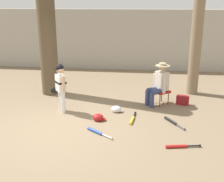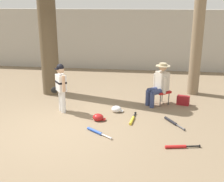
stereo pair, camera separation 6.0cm
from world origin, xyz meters
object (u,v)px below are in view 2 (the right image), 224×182
object	(u,v)px
handbag_beside_stool	(183,100)
batting_helmet_red	(98,117)
bat_yellow_trainer	(132,120)
bat_red_barrel	(178,147)
bat_black_composite	(172,122)
batting_helmet_white	(116,109)
tree_near_player	(47,12)
folding_stool	(162,92)
bat_blue_youth	(96,132)
tree_behind_spectator	(199,15)
seated_spectator	(159,83)
young_ballplayer	(61,85)

from	to	relation	value
handbag_beside_stool	batting_helmet_red	size ratio (longest dim) A/B	1.06
bat_yellow_trainer	bat_red_barrel	bearing A→B (deg)	-51.08
bat_black_composite	batting_helmet_white	xyz separation A→B (m)	(-1.43, 0.56, 0.04)
tree_near_player	handbag_beside_stool	world-z (taller)	tree_near_player
folding_stool	bat_red_barrel	world-z (taller)	folding_stool
bat_blue_youth	batting_helmet_red	distance (m)	0.72
tree_behind_spectator	handbag_beside_stool	world-z (taller)	tree_behind_spectator
folding_stool	seated_spectator	bearing A→B (deg)	-144.09
handbag_beside_stool	batting_helmet_white	distance (m)	1.99
bat_black_composite	batting_helmet_red	xyz separation A→B (m)	(-1.82, -0.06, 0.05)
young_ballplayer	bat_blue_youth	xyz separation A→B (m)	(1.16, -1.19, -0.71)
young_ballplayer	seated_spectator	bearing A→B (deg)	18.35
folding_stool	batting_helmet_red	xyz separation A→B (m)	(-1.59, -1.39, -0.28)
tree_behind_spectator	seated_spectator	world-z (taller)	tree_behind_spectator
bat_blue_youth	tree_near_player	bearing A→B (deg)	125.78
handbag_beside_stool	batting_helmet_red	bearing A→B (deg)	-147.42
young_ballplayer	bat_yellow_trainer	distance (m)	2.09
seated_spectator	bat_red_barrel	xyz separation A→B (m)	(0.35, -2.51, -0.61)
handbag_beside_stool	batting_helmet_white	world-z (taller)	handbag_beside_stool
bat_black_composite	batting_helmet_red	distance (m)	1.82
bat_blue_youth	batting_helmet_white	world-z (taller)	batting_helmet_white
folding_stool	bat_black_composite	xyz separation A→B (m)	(0.23, -1.33, -0.33)
seated_spectator	bat_blue_youth	distance (m)	2.57
tree_behind_spectator	bat_blue_youth	world-z (taller)	tree_behind_spectator
young_ballplayer	batting_helmet_white	size ratio (longest dim) A/B	4.18
folding_stool	handbag_beside_stool	bearing A→B (deg)	1.72
bat_red_barrel	bat_black_composite	size ratio (longest dim) A/B	1.04
young_ballplayer	batting_helmet_red	bearing A→B (deg)	-24.06
bat_yellow_trainer	folding_stool	bearing A→B (deg)	60.46
batting_helmet_white	tree_behind_spectator	bearing A→B (deg)	40.01
bat_black_composite	batting_helmet_white	size ratio (longest dim) A/B	2.23
seated_spectator	bat_red_barrel	size ratio (longest dim) A/B	1.66
bat_black_composite	batting_helmet_red	size ratio (longest dim) A/B	2.16
bat_red_barrel	handbag_beside_stool	bearing A→B (deg)	82.22
tree_behind_spectator	batting_helmet_white	world-z (taller)	tree_behind_spectator
folding_stool	batting_helmet_white	bearing A→B (deg)	-147.40
tree_behind_spectator	bat_red_barrel	distance (m)	4.46
bat_blue_youth	seated_spectator	bearing A→B (deg)	55.11
bat_black_composite	batting_helmet_white	world-z (taller)	batting_helmet_white
tree_near_player	folding_stool	distance (m)	4.11
young_ballplayer	batting_helmet_white	bearing A→B (deg)	5.67
tree_near_player	bat_black_composite	distance (m)	4.83
bat_red_barrel	seated_spectator	bearing A→B (deg)	97.84
bat_blue_youth	bat_yellow_trainer	xyz separation A→B (m)	(0.76, 0.79, 0.00)
folding_stool	handbag_beside_stool	xyz separation A→B (m)	(0.62, 0.02, -0.23)
seated_spectator	bat_red_barrel	distance (m)	2.61
tree_near_player	batting_helmet_red	world-z (taller)	tree_near_player
handbag_beside_stool	batting_helmet_red	xyz separation A→B (m)	(-2.21, -1.41, -0.05)
bat_blue_youth	tree_behind_spectator	bearing A→B (deg)	51.68
folding_stool	batting_helmet_white	distance (m)	1.46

